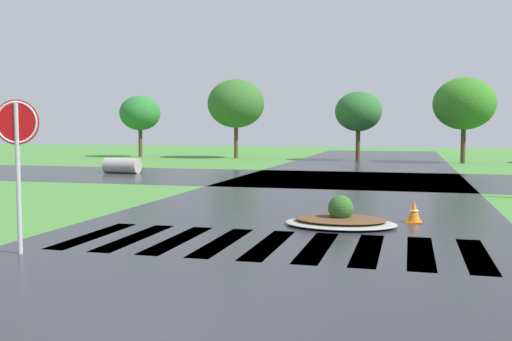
# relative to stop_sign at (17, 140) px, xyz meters

# --- Properties ---
(asphalt_roadway) EXTENTS (9.48, 80.00, 0.01)m
(asphalt_roadway) POSITION_rel_stop_sign_xyz_m (3.93, 6.14, -1.95)
(asphalt_roadway) COLOR #2B2B30
(asphalt_roadway) RESTS_ON ground
(asphalt_cross_road) EXTENTS (90.00, 8.53, 0.01)m
(asphalt_cross_road) POSITION_rel_stop_sign_xyz_m (3.93, 15.90, -1.95)
(asphalt_cross_road) COLOR #2B2B30
(asphalt_cross_road) RESTS_ON ground
(crosswalk_stripes) EXTENTS (7.65, 2.89, 0.01)m
(crosswalk_stripes) POSITION_rel_stop_sign_xyz_m (3.93, 1.85, -1.95)
(crosswalk_stripes) COLOR white
(crosswalk_stripes) RESTS_ON ground
(stop_sign) EXTENTS (0.74, 0.23, 2.63)m
(stop_sign) POSITION_rel_stop_sign_xyz_m (0.00, 0.00, 0.00)
(stop_sign) COLOR #B2B5BA
(stop_sign) RESTS_ON ground
(median_island) EXTENTS (2.45, 1.78, 0.68)m
(median_island) POSITION_rel_stop_sign_xyz_m (4.98, 4.25, -1.81)
(median_island) COLOR #9E9B93
(median_island) RESTS_ON ground
(drainage_pipe_stack) EXTENTS (1.74, 0.80, 0.72)m
(drainage_pipe_stack) POSITION_rel_stop_sign_xyz_m (-6.68, 16.40, -1.60)
(drainage_pipe_stack) COLOR #9E9B93
(drainage_pipe_stack) RESTS_ON ground
(traffic_cone) EXTENTS (0.36, 0.36, 0.50)m
(traffic_cone) POSITION_rel_stop_sign_xyz_m (6.54, 5.13, -1.72)
(traffic_cone) COLOR orange
(traffic_cone) RESTS_ON ground
(background_treeline) EXTENTS (32.77, 6.03, 5.50)m
(background_treeline) POSITION_rel_stop_sign_xyz_m (2.39, 29.79, 1.50)
(background_treeline) COLOR #4C3823
(background_treeline) RESTS_ON ground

